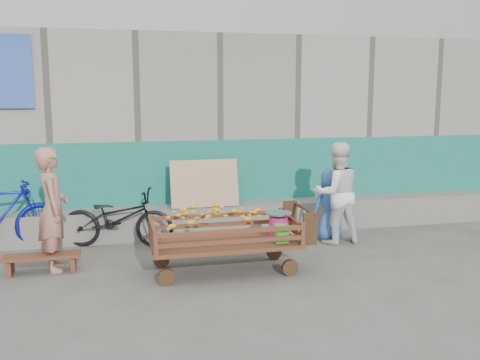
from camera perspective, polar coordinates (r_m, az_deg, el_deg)
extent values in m
plane|color=#4E4C47|center=(5.88, -2.92, -11.73)|extent=(80.00, 80.00, 0.00)
cube|color=gray|center=(9.57, -7.54, 5.52)|extent=(12.00, 3.00, 3.00)
cube|color=#14725F|center=(8.17, -6.30, -0.73)|extent=(12.00, 0.03, 1.40)
cube|color=#615E5A|center=(8.04, -6.03, -4.34)|extent=(12.00, 0.50, 0.45)
cube|color=tan|center=(7.84, -3.80, -0.37)|extent=(1.00, 0.19, 0.68)
cube|color=#385CBE|center=(8.07, -23.20, 10.60)|extent=(0.55, 0.03, 1.00)
cube|color=#55341F|center=(6.37, -1.70, -6.66)|extent=(1.72, 0.86, 0.05)
cylinder|color=#31230F|center=(6.05, -7.84, -10.23)|extent=(0.19, 0.06, 0.19)
cube|color=#55341F|center=(5.83, -8.98, -6.66)|extent=(0.05, 0.05, 0.27)
cylinder|color=#31230F|center=(6.65, -8.39, -8.45)|extent=(0.19, 0.06, 0.19)
cube|color=#55341F|center=(6.61, -9.54, -4.79)|extent=(0.05, 0.05, 0.27)
cylinder|color=#31230F|center=(6.34, 5.36, -9.27)|extent=(0.19, 0.06, 0.19)
cube|color=#55341F|center=(6.18, 6.69, -5.71)|extent=(0.05, 0.05, 0.27)
cylinder|color=#31230F|center=(6.91, 3.65, -7.68)|extent=(0.19, 0.06, 0.19)
cube|color=#55341F|center=(6.91, 4.39, -4.06)|extent=(0.05, 0.05, 0.27)
cube|color=#55341F|center=(5.96, -0.91, -6.58)|extent=(1.67, 0.04, 0.05)
cube|color=#55341F|center=(5.93, -0.91, -5.51)|extent=(1.67, 0.04, 0.05)
cube|color=#55341F|center=(6.72, -2.41, -4.77)|extent=(1.67, 0.04, 0.05)
cube|color=#55341F|center=(6.69, -2.42, -3.81)|extent=(1.67, 0.04, 0.05)
cube|color=#55341F|center=(6.23, -9.27, -6.01)|extent=(0.04, 0.80, 0.05)
cube|color=#55341F|center=(6.20, -9.30, -4.98)|extent=(0.04, 0.80, 0.05)
cube|color=#55341F|center=(6.55, 5.47, -5.16)|extent=(0.04, 0.80, 0.05)
cube|color=#55341F|center=(6.53, 5.48, -4.19)|extent=(0.04, 0.80, 0.05)
cylinder|color=#31230F|center=(6.56, 6.93, -3.03)|extent=(0.04, 0.77, 0.04)
cube|color=#31230F|center=(6.89, 5.35, -3.79)|extent=(0.17, 0.04, 0.38)
cube|color=#31230F|center=(6.25, 7.45, -5.19)|extent=(0.17, 0.04, 0.38)
ellipsoid|color=yellow|center=(6.29, -2.57, -4.66)|extent=(1.24, 0.67, 0.42)
cylinder|color=#D42884|center=(6.50, 4.11, -5.01)|extent=(0.23, 0.23, 0.25)
cylinder|color=silver|center=(6.46, 4.12, -3.86)|extent=(0.03, 0.03, 0.06)
cylinder|color=silver|center=(6.46, 4.13, -3.53)|extent=(0.33, 0.33, 0.02)
cube|color=green|center=(6.24, 4.43, -5.71)|extent=(0.15, 0.11, 0.21)
cube|color=#55341F|center=(6.78, -20.40, -7.62)|extent=(0.88, 0.27, 0.04)
cube|color=#55341F|center=(6.87, -23.31, -8.60)|extent=(0.05, 0.25, 0.18)
cube|color=#55341F|center=(6.78, -17.34, -8.48)|extent=(0.05, 0.25, 0.18)
imported|color=#AD705F|center=(6.74, -19.36, -2.94)|extent=(0.41, 0.58, 1.48)
imported|color=white|center=(7.64, 10.23, -1.37)|extent=(0.72, 0.58, 1.44)
imported|color=#355CB2|center=(7.79, 9.55, -2.64)|extent=(0.55, 0.39, 1.04)
imported|color=black|center=(7.56, -12.91, -3.99)|extent=(1.63, 0.93, 0.81)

